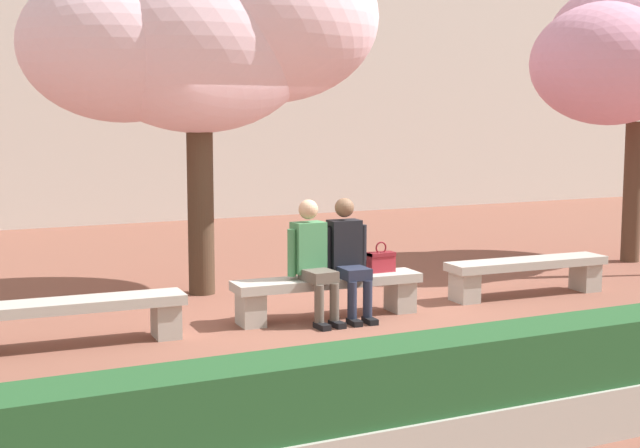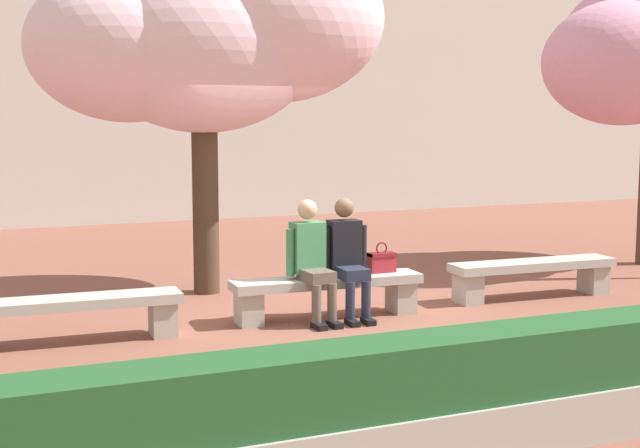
# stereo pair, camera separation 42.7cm
# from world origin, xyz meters

# --- Properties ---
(ground_plane) EXTENTS (100.00, 100.00, 0.00)m
(ground_plane) POSITION_xyz_m (0.00, 0.00, 0.00)
(ground_plane) COLOR brown
(building_facade) EXTENTS (28.00, 4.00, 7.63)m
(building_facade) POSITION_xyz_m (0.00, 11.13, 3.81)
(building_facade) COLOR beige
(building_facade) RESTS_ON ground
(stone_bench_west_end) EXTENTS (2.11, 0.52, 0.45)m
(stone_bench_west_end) POSITION_xyz_m (-2.68, 0.00, 0.31)
(stone_bench_west_end) COLOR #ADA89E
(stone_bench_west_end) RESTS_ON ground
(stone_bench_near_west) EXTENTS (2.11, 0.52, 0.45)m
(stone_bench_near_west) POSITION_xyz_m (0.00, 0.00, 0.31)
(stone_bench_near_west) COLOR #ADA89E
(stone_bench_near_west) RESTS_ON ground
(stone_bench_center) EXTENTS (2.11, 0.52, 0.45)m
(stone_bench_center) POSITION_xyz_m (2.68, 0.00, 0.31)
(stone_bench_center) COLOR #ADA89E
(stone_bench_center) RESTS_ON ground
(person_seated_left) EXTENTS (0.51, 0.70, 1.29)m
(person_seated_left) POSITION_xyz_m (-0.21, -0.05, 0.70)
(person_seated_left) COLOR black
(person_seated_left) RESTS_ON ground
(person_seated_right) EXTENTS (0.51, 0.69, 1.29)m
(person_seated_right) POSITION_xyz_m (0.21, -0.05, 0.70)
(person_seated_right) COLOR black
(person_seated_right) RESTS_ON ground
(handbag) EXTENTS (0.30, 0.15, 0.34)m
(handbag) POSITION_xyz_m (0.66, 0.02, 0.58)
(handbag) COLOR #A3232D
(handbag) RESTS_ON stone_bench_near_west
(cherry_tree_main) EXTENTS (4.28, 2.75, 4.39)m
(cherry_tree_main) POSITION_xyz_m (-0.72, 1.87, 3.11)
(cherry_tree_main) COLOR #473323
(cherry_tree_main) RESTS_ON ground
(planter_hedge_foreground) EXTENTS (10.02, 0.50, 0.80)m
(planter_hedge_foreground) POSITION_xyz_m (0.00, -3.86, 0.39)
(planter_hedge_foreground) COLOR #ADA89E
(planter_hedge_foreground) RESTS_ON ground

